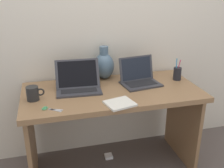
# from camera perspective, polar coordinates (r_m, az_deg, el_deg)

# --- Properties ---
(ground_plane) EXTENTS (6.00, 6.00, 0.00)m
(ground_plane) POSITION_cam_1_polar(r_m,az_deg,el_deg) (2.50, 0.00, -17.26)
(ground_plane) COLOR #564C47
(back_wall) EXTENTS (4.40, 0.04, 2.40)m
(back_wall) POSITION_cam_1_polar(r_m,az_deg,el_deg) (2.34, -2.37, 12.53)
(back_wall) COLOR beige
(back_wall) RESTS_ON ground
(desk) EXTENTS (1.40, 0.68, 0.75)m
(desk) POSITION_cam_1_polar(r_m,az_deg,el_deg) (2.18, 0.00, -5.29)
(desk) COLOR olive
(desk) RESTS_ON ground
(laptop_left) EXTENTS (0.36, 0.27, 0.23)m
(laptop_left) POSITION_cam_1_polar(r_m,az_deg,el_deg) (2.11, -7.29, 0.36)
(laptop_left) COLOR #333338
(laptop_left) RESTS_ON desk
(laptop_right) EXTENTS (0.34, 0.27, 0.22)m
(laptop_right) POSITION_cam_1_polar(r_m,az_deg,el_deg) (2.24, 5.77, 1.55)
(laptop_right) COLOR #333338
(laptop_right) RESTS_ON desk
(green_vase) EXTENTS (0.18, 0.18, 0.29)m
(green_vase) POSITION_cam_1_polar(r_m,az_deg,el_deg) (2.32, -1.72, 4.08)
(green_vase) COLOR slate
(green_vase) RESTS_ON desk
(notebook_stack) EXTENTS (0.23, 0.21, 0.01)m
(notebook_stack) POSITION_cam_1_polar(r_m,az_deg,el_deg) (1.87, 1.68, -4.20)
(notebook_stack) COLOR silver
(notebook_stack) RESTS_ON desk
(coffee_mug) EXTENTS (0.13, 0.09, 0.10)m
(coffee_mug) POSITION_cam_1_polar(r_m,az_deg,el_deg) (2.00, -16.65, -1.95)
(coffee_mug) COLOR black
(coffee_mug) RESTS_ON desk
(pen_cup) EXTENTS (0.07, 0.07, 0.19)m
(pen_cup) POSITION_cam_1_polar(r_m,az_deg,el_deg) (2.37, 13.85, 2.21)
(pen_cup) COLOR black
(pen_cup) RESTS_ON desk
(scissors) EXTENTS (0.14, 0.10, 0.01)m
(scissors) POSITION_cam_1_polar(r_m,az_deg,el_deg) (1.85, -13.49, -5.22)
(scissors) COLOR #B7B7BC
(scissors) RESTS_ON desk
(power_brick) EXTENTS (0.07, 0.07, 0.03)m
(power_brick) POSITION_cam_1_polar(r_m,az_deg,el_deg) (2.59, -0.66, -15.25)
(power_brick) COLOR white
(power_brick) RESTS_ON ground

